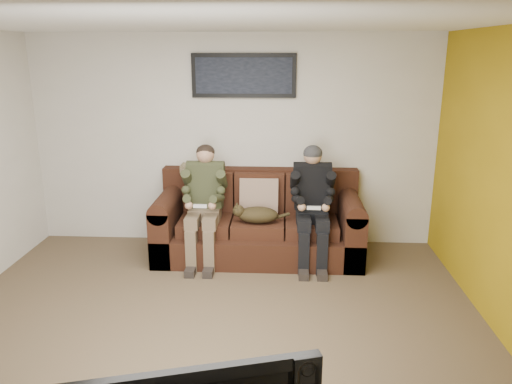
# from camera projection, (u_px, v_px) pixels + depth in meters

# --- Properties ---
(floor) EXTENTS (5.00, 5.00, 0.00)m
(floor) POSITION_uv_depth(u_px,v_px,m) (211.00, 332.00, 4.38)
(floor) COLOR brown
(floor) RESTS_ON ground
(ceiling) EXTENTS (5.00, 5.00, 0.00)m
(ceiling) POSITION_uv_depth(u_px,v_px,m) (202.00, 21.00, 3.67)
(ceiling) COLOR silver
(ceiling) RESTS_ON ground
(wall_back) EXTENTS (5.00, 0.00, 5.00)m
(wall_back) POSITION_uv_depth(u_px,v_px,m) (234.00, 141.00, 6.19)
(wall_back) COLOR beige
(wall_back) RESTS_ON ground
(wall_front) EXTENTS (5.00, 0.00, 5.00)m
(wall_front) POSITION_uv_depth(u_px,v_px,m) (118.00, 352.00, 1.87)
(wall_front) COLOR beige
(wall_front) RESTS_ON ground
(sofa) EXTENTS (2.41, 1.04, 0.99)m
(sofa) POSITION_uv_depth(u_px,v_px,m) (259.00, 224.00, 6.03)
(sofa) COLOR #351A10
(sofa) RESTS_ON ground
(throw_pillow) EXTENTS (0.46, 0.22, 0.46)m
(throw_pillow) POSITION_uv_depth(u_px,v_px,m) (259.00, 196.00, 5.98)
(throw_pillow) COLOR #957561
(throw_pillow) RESTS_ON sofa
(throw_blanket) EXTENTS (0.49, 0.24, 0.09)m
(throw_blanket) POSITION_uv_depth(u_px,v_px,m) (201.00, 168.00, 6.19)
(throw_blanket) COLOR gray
(throw_blanket) RESTS_ON sofa
(person_left) EXTENTS (0.51, 0.87, 1.34)m
(person_left) POSITION_uv_depth(u_px,v_px,m) (204.00, 197.00, 5.76)
(person_left) COLOR brown
(person_left) RESTS_ON sofa
(person_right) EXTENTS (0.51, 0.86, 1.35)m
(person_right) POSITION_uv_depth(u_px,v_px,m) (312.00, 198.00, 5.69)
(person_right) COLOR black
(person_right) RESTS_ON sofa
(cat) EXTENTS (0.66, 0.26, 0.24)m
(cat) POSITION_uv_depth(u_px,v_px,m) (256.00, 214.00, 5.70)
(cat) COLOR #43351A
(cat) RESTS_ON sofa
(framed_poster) EXTENTS (1.25, 0.05, 0.52)m
(framed_poster) POSITION_uv_depth(u_px,v_px,m) (244.00, 76.00, 5.93)
(framed_poster) COLOR black
(framed_poster) RESTS_ON wall_back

